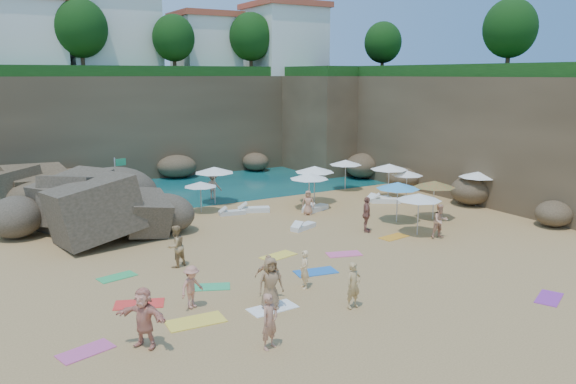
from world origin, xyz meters
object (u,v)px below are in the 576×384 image
parasol_2 (309,176)px  person_stand_6 (304,269)px  lounger_0 (232,213)px  person_stand_1 (176,246)px  person_stand_2 (213,186)px  person_stand_5 (50,208)px  person_stand_4 (308,203)px  flag_pole (118,179)px  person_stand_0 (270,321)px  parasol_1 (214,170)px  person_stand_3 (367,214)px  parasol_0 (200,184)px  rock_outcrop (103,232)px

parasol_2 → person_stand_6: (-7.18, -10.89, -1.32)m
lounger_0 → person_stand_1: size_ratio=0.86×
person_stand_1 → person_stand_2: (6.65, 11.62, -0.03)m
person_stand_5 → person_stand_6: size_ratio=1.22×
person_stand_4 → person_stand_5: 14.52m
flag_pole → person_stand_5: flag_pole is taller
parasol_2 → person_stand_0: parasol_2 is taller
parasol_2 → person_stand_0: 18.07m
parasol_2 → lounger_0: size_ratio=1.51×
parasol_1 → person_stand_6: parasol_1 is taller
parasol_2 → person_stand_3: bearing=-91.3°
parasol_1 → person_stand_1: 12.20m
parasol_1 → parasol_2: 6.19m
lounger_0 → person_stand_5: (-9.54, 3.25, 0.80)m
lounger_0 → person_stand_0: size_ratio=0.90×
person_stand_2 → person_stand_1: bearing=100.5°
parasol_1 → person_stand_3: parasol_1 is taller
flag_pole → person_stand_2: size_ratio=1.98×
parasol_2 → person_stand_6: 13.11m
person_stand_4 → flag_pole: bearing=-176.5°
parasol_1 → lounger_0: bearing=-95.5°
person_stand_0 → person_stand_1: bearing=68.9°
lounger_0 → person_stand_0: 16.77m
person_stand_0 → person_stand_5: size_ratio=0.95×
person_stand_4 → parasol_2: bearing=86.1°
person_stand_2 → person_stand_3: person_stand_3 is taller
person_stand_2 → person_stand_3: (3.85, -11.45, 0.06)m
person_stand_2 → person_stand_0: bearing=111.8°
lounger_0 → person_stand_2: bearing=90.2°
person_stand_2 → person_stand_6: (-3.19, -16.51, -0.13)m
flag_pole → person_stand_6: 15.25m
parasol_1 → parasol_0: bearing=-133.2°
flag_pole → lounger_0: flag_pole is taller
rock_outcrop → person_stand_6: rock_outcrop is taller
rock_outcrop → person_stand_6: (4.99, -12.09, 0.76)m
parasol_0 → rock_outcrop: bearing=-167.0°
person_stand_2 → person_stand_3: bearing=148.8°
lounger_0 → person_stand_4: (3.88, -2.27, 0.61)m
lounger_0 → person_stand_6: bearing=-92.6°
person_stand_5 → person_stand_6: (7.05, -15.26, -0.17)m
person_stand_3 → person_stand_4: person_stand_3 is taller
person_stand_3 → person_stand_1: bearing=125.0°
parasol_2 → lounger_0: 5.20m
person_stand_5 → person_stand_6: 16.81m
parasol_0 → person_stand_3: person_stand_3 is taller
parasol_1 → lounger_0: size_ratio=1.60×
lounger_0 → person_stand_5: bearing=170.3°
flag_pole → lounger_0: 6.84m
parasol_1 → person_stand_6: 15.60m
person_stand_0 → person_stand_5: (-3.54, 18.89, 0.05)m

